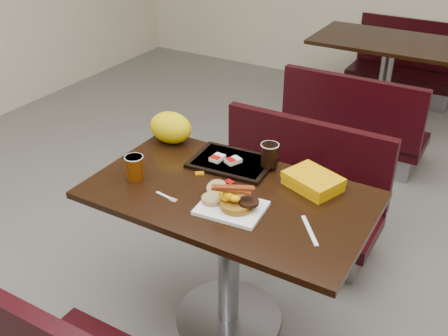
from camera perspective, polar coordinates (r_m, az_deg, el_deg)
The scene contains 24 objects.
floor at distance 2.72m, azimuth 0.48°, elevation -16.10°, with size 6.00×7.00×0.01m, color slate.
table_near at distance 2.46m, azimuth 0.52°, elevation -10.02°, with size 1.20×0.70×0.75m, color black, non-canonical shape.
bench_near_n at distance 2.98m, azimuth 7.21°, elevation -2.69°, with size 1.00×0.46×0.72m, color black, non-canonical shape.
table_far at distance 4.62m, azimuth 16.91°, elevation 8.61°, with size 1.20×0.70×0.75m, color black, non-canonical shape.
bench_far_s at distance 3.99m, azimuth 14.23°, elevation 5.42°, with size 1.00×0.46×0.72m, color black, non-canonical shape.
bench_far_n at distance 5.28m, azimuth 18.92°, elevation 10.70°, with size 1.00×0.46×0.72m, color black, non-canonical shape.
platter at distance 2.13m, azimuth 0.80°, elevation -4.34°, with size 0.26×0.20×0.02m, color white.
pancake_stack at distance 2.11m, azimuth 1.45°, elevation -4.00°, with size 0.13×0.13×0.03m, color #956318.
sausage_patty at distance 2.09m, azimuth 2.71°, elevation -3.67°, with size 0.08×0.08×0.01m, color black.
scrambled_eggs at distance 2.09m, azimuth 0.59°, elevation -3.03°, with size 0.09×0.08×0.05m, color #E39904.
bacon_strips at distance 2.07m, azimuth 0.79°, elevation -2.31°, with size 0.16×0.07×0.01m, color #470B05, non-canonical shape.
muffin_bottom at distance 2.15m, azimuth -1.29°, elevation -3.39°, with size 0.09×0.09×0.02m, color #A17B55.
muffin_top at distance 2.19m, azimuth -0.77°, elevation -2.25°, with size 0.09×0.09×0.02m, color #A17B55.
coffee_cup_near at distance 2.34m, azimuth -9.63°, elevation 0.04°, with size 0.08×0.08×0.11m, color #8B3C05.
fork at distance 2.23m, azimuth -6.55°, elevation -2.93°, with size 0.11×0.02×0.00m, color white, non-canonical shape.
knife at distance 2.04m, azimuth 9.24°, elevation -6.67°, with size 0.19×0.02×0.00m, color white.
condiment_syrup at distance 2.36m, azimuth -2.65°, elevation -0.61°, with size 0.04×0.03×0.01m, color #9F5706.
condiment_ketchup at distance 2.30m, azimuth 0.60°, elevation -1.56°, with size 0.04×0.03×0.01m, color #8C0504.
tray at distance 2.44m, azimuth 0.86°, elevation 0.62°, with size 0.37×0.26×0.02m, color black.
hashbrown_sleeve_left at distance 2.44m, azimuth -0.72°, elevation 1.09°, with size 0.05×0.07×0.02m, color silver.
hashbrown_sleeve_right at distance 2.42m, azimuth 1.00°, elevation 0.80°, with size 0.05×0.07×0.02m, color silver.
coffee_cup_far at distance 2.39m, azimuth 4.94°, elevation 1.42°, with size 0.08×0.08×0.11m, color black.
clamshell at distance 2.29m, azimuth 9.59°, elevation -1.43°, with size 0.23×0.17×0.06m, color #E09703.
paper_bag at distance 2.63m, azimuth -5.77°, elevation 4.39°, with size 0.22×0.16×0.15m, color yellow.
Camera 1 is at (0.93, -1.64, 1.95)m, focal length 42.29 mm.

